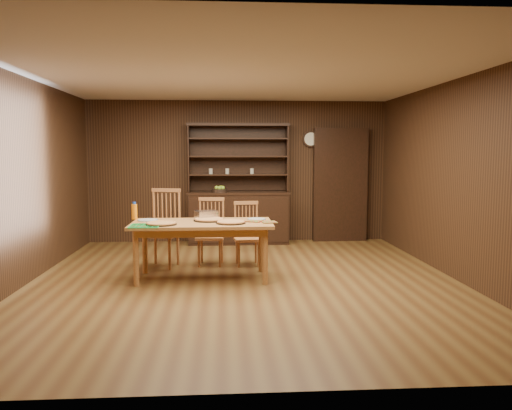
{
  "coord_description": "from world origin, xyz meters",
  "views": [
    {
      "loc": [
        -0.26,
        -6.27,
        1.65
      ],
      "look_at": [
        0.17,
        0.4,
        0.95
      ],
      "focal_mm": 35.0,
      "sensor_mm": 36.0,
      "label": 1
    }
  ],
  "objects": [
    {
      "name": "pizza_right",
      "position": [
        -0.18,
        0.03,
        0.77
      ],
      "size": [
        0.38,
        0.38,
        0.04
      ],
      "color": "black",
      "rests_on": "dining_table"
    },
    {
      "name": "chair_right",
      "position": [
        0.07,
        0.99,
        0.49
      ],
      "size": [
        0.41,
        0.4,
        0.93
      ],
      "rotation": [
        0.0,
        0.0,
        0.09
      ],
      "color": "#AF6A3C",
      "rests_on": "floor"
    },
    {
      "name": "fruit_bowl",
      "position": [
        -0.34,
        2.69,
        0.98
      ],
      "size": [
        0.27,
        0.27,
        0.12
      ],
      "color": "black",
      "rests_on": "china_hutch"
    },
    {
      "name": "foil_dish",
      "position": [
        -0.51,
        0.5,
        0.81
      ],
      "size": [
        0.34,
        0.3,
        0.11
      ],
      "primitive_type": "cube",
      "rotation": [
        0.0,
        0.0,
        0.43
      ],
      "color": "silver",
      "rests_on": "dining_table"
    },
    {
      "name": "juice_bottle",
      "position": [
        -1.48,
        0.52,
        0.86
      ],
      "size": [
        0.08,
        0.08,
        0.24
      ],
      "color": "orange",
      "rests_on": "dining_table"
    },
    {
      "name": "plate_left",
      "position": [
        -1.27,
        0.36,
        0.76
      ],
      "size": [
        0.27,
        0.27,
        0.02
      ],
      "color": "white",
      "rests_on": "dining_table"
    },
    {
      "name": "pot_holder_a",
      "position": [
        0.32,
        0.07,
        0.76
      ],
      "size": [
        0.21,
        0.21,
        0.01
      ],
      "primitive_type": "cube",
      "rotation": [
        0.0,
        0.0,
        0.15
      ],
      "color": "#B11914",
      "rests_on": "dining_table"
    },
    {
      "name": "floor",
      "position": [
        0.0,
        0.0,
        0.0
      ],
      "size": [
        6.0,
        6.0,
        0.0
      ],
      "primitive_type": "plane",
      "color": "brown",
      "rests_on": "ground"
    },
    {
      "name": "cooling_rack",
      "position": [
        -1.24,
        -0.14,
        0.76
      ],
      "size": [
        0.44,
        0.44,
        0.02
      ],
      "primitive_type": null,
      "rotation": [
        0.0,
        0.0,
        -0.33
      ],
      "color": "#0DB44C",
      "rests_on": "dining_table"
    },
    {
      "name": "chair_left",
      "position": [
        -1.13,
        0.98,
        0.6
      ],
      "size": [
        0.56,
        0.55,
        1.13
      ],
      "rotation": [
        0.0,
        0.0,
        -0.27
      ],
      "color": "#AF6A3C",
      "rests_on": "floor"
    },
    {
      "name": "pizza_left",
      "position": [
        -1.05,
        -0.03,
        0.77
      ],
      "size": [
        0.39,
        0.39,
        0.04
      ],
      "color": "black",
      "rests_on": "dining_table"
    },
    {
      "name": "pot_holder_b",
      "position": [
        0.13,
        0.18,
        0.76
      ],
      "size": [
        0.26,
        0.26,
        0.01
      ],
      "primitive_type": "cube",
      "rotation": [
        0.0,
        0.0,
        -0.42
      ],
      "color": "#B11914",
      "rests_on": "dining_table"
    },
    {
      "name": "chair_center",
      "position": [
        -0.46,
        1.06,
        0.52
      ],
      "size": [
        0.44,
        0.42,
        0.98
      ],
      "rotation": [
        0.0,
        0.0,
        -0.1
      ],
      "color": "#AF6A3C",
      "rests_on": "floor"
    },
    {
      "name": "room_shell",
      "position": [
        0.0,
        0.0,
        1.58
      ],
      "size": [
        6.0,
        6.0,
        6.0
      ],
      "color": "silver",
      "rests_on": "floor"
    },
    {
      "name": "plate_right",
      "position": [
        0.17,
        0.36,
        0.76
      ],
      "size": [
        0.25,
        0.25,
        0.02
      ],
      "color": "white",
      "rests_on": "dining_table"
    },
    {
      "name": "doorway",
      "position": [
        1.9,
        2.9,
        1.05
      ],
      "size": [
        1.0,
        0.18,
        2.1
      ],
      "primitive_type": "cube",
      "color": "black",
      "rests_on": "floor"
    },
    {
      "name": "china_hutch",
      "position": [
        -0.0,
        2.75,
        0.6
      ],
      "size": [
        1.84,
        0.52,
        2.17
      ],
      "color": "black",
      "rests_on": "floor"
    },
    {
      "name": "wall_clock",
      "position": [
        1.35,
        2.96,
        1.9
      ],
      "size": [
        0.3,
        0.05,
        0.3
      ],
      "color": "black",
      "rests_on": "room_shell"
    },
    {
      "name": "dining_table",
      "position": [
        -0.55,
        0.18,
        0.66
      ],
      "size": [
        1.81,
        0.91,
        0.75
      ],
      "color": "#BA8140",
      "rests_on": "floor"
    },
    {
      "name": "pizza_center",
      "position": [
        -0.46,
        0.3,
        0.77
      ],
      "size": [
        0.41,
        0.41,
        0.04
      ],
      "color": "black",
      "rests_on": "dining_table"
    }
  ]
}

